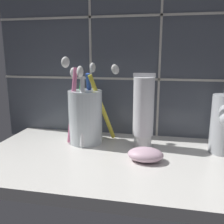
# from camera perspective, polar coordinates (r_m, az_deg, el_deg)

# --- Properties ---
(sink_counter) EXTENTS (0.64, 0.29, 0.02)m
(sink_counter) POSITION_cam_1_polar(r_m,az_deg,el_deg) (0.48, 7.66, -11.64)
(sink_counter) COLOR silver
(sink_counter) RESTS_ON ground
(tile_wall_backsplash) EXTENTS (0.74, 0.02, 0.40)m
(tile_wall_backsplash) POSITION_cam_1_polar(r_m,az_deg,el_deg) (0.58, 9.31, 12.23)
(tile_wall_backsplash) COLOR #4C515B
(tile_wall_backsplash) RESTS_ON ground
(toothbrush_cup) EXTENTS (0.12, 0.11, 0.18)m
(toothbrush_cup) POSITION_cam_1_polar(r_m,az_deg,el_deg) (0.54, -6.08, -0.56)
(toothbrush_cup) COLOR silver
(toothbrush_cup) RESTS_ON sink_counter
(toothpaste_tube) EXTENTS (0.04, 0.04, 0.15)m
(toothpaste_tube) POSITION_cam_1_polar(r_m,az_deg,el_deg) (0.51, 7.18, 0.21)
(toothpaste_tube) COLOR white
(toothpaste_tube) RESTS_ON sink_counter
(soap_bar) EXTENTS (0.06, 0.05, 0.02)m
(soap_bar) POSITION_cam_1_polar(r_m,az_deg,el_deg) (0.46, 8.01, -9.63)
(soap_bar) COLOR #DBB2C6
(soap_bar) RESTS_ON sink_counter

